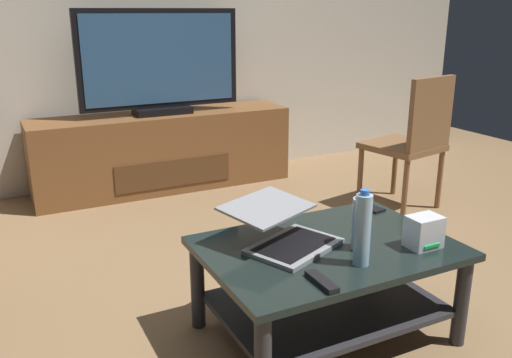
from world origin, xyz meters
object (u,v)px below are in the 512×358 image
Objects in this scene: media_cabinet at (164,151)px; water_bottle_near at (363,229)px; router_box at (424,232)px; laptop at (283,230)px; tv_remote at (322,281)px; coffee_table at (327,273)px; cell_phone at (370,207)px; television at (160,64)px; water_bottle_far at (361,223)px; dining_chair at (414,138)px.

media_cabinet is 2.45m from water_bottle_near.
water_bottle_near reaches higher than router_box.
tv_remote is (-0.04, -0.35, -0.05)m from laptop.
router_box reaches higher than coffee_table.
laptop is 0.61m from cell_phone.
television is at bearing 85.22° from laptop.
coffee_table is at bearing 53.01° from tv_remote.
coffee_table is 6.26× the size of tv_remote.
laptop is 0.31m from water_bottle_far.
water_bottle_near is at bearing -138.17° from dining_chair.
router_box is (0.33, -0.18, 0.19)m from coffee_table.
television reaches higher than tv_remote.
media_cabinet is 2.17m from laptop.
television is at bearing -90.00° from media_cabinet.
dining_chair is (1.34, -1.23, 0.22)m from media_cabinet.
media_cabinet is 1.63× the size of television.
coffee_table is 2.01× the size of laptop.
television reaches higher than water_bottle_near.
television is at bearing 137.79° from dining_chair.
television is 2.46m from router_box.
cell_phone reaches higher than coffee_table.
water_bottle_far is at bearing 157.76° from router_box.
water_bottle_far reaches higher than cell_phone.
water_bottle_near reaches higher than media_cabinet.
water_bottle_near is at bearing -58.74° from laptop.
water_bottle_far is at bearing -88.14° from media_cabinet.
dining_chair reaches higher than water_bottle_far.
media_cabinet is 13.84× the size of cell_phone.
router_box is 0.45× the size of water_bottle_near.
water_bottle_far is 1.65× the size of cell_phone.
water_bottle_near reaches higher than tv_remote.
laptop is 0.56m from router_box.
laptop is 2.16× the size of water_bottle_far.
dining_chair is 1.80m from water_bottle_near.
laptop is (-0.16, 0.09, 0.19)m from coffee_table.
television is 8.93× the size of router_box.
television reaches higher than coffee_table.
water_bottle_far is 0.36m from tv_remote.
water_bottle_near is at bearing -141.08° from cell_phone.
media_cabinet is at bearing 91.63° from cell_phone.
laptop is at bearing -148.78° from dining_chair.
media_cabinet is 2.34m from water_bottle_far.
television is 2.19m from laptop.
media_cabinet is at bearing 85.73° from tv_remote.
laptop reaches higher than coffee_table.
cell_phone is at bearing 48.70° from water_bottle_near.
media_cabinet is (0.02, 2.24, 0.00)m from coffee_table.
dining_chair is 2.01m from tv_remote.
laptop reaches higher than tv_remote.
dining_chair is 1.67m from water_bottle_far.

